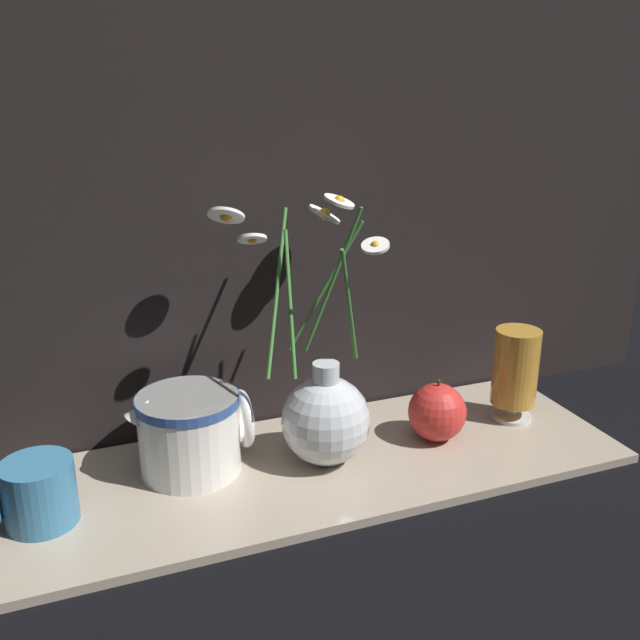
{
  "coord_description": "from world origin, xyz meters",
  "views": [
    {
      "loc": [
        -0.3,
        -0.79,
        0.51
      ],
      "look_at": [
        0.0,
        0.0,
        0.21
      ],
      "focal_mm": 40.0,
      "sensor_mm": 36.0,
      "label": 1
    }
  ],
  "objects_px": {
    "ceramic_pitcher": "(190,429)",
    "tea_glass": "(515,369)",
    "vase_with_flowers": "(325,412)",
    "orange_fruit": "(438,413)",
    "yellow_mug": "(37,493)"
  },
  "relations": [
    {
      "from": "vase_with_flowers",
      "to": "ceramic_pitcher",
      "type": "distance_m",
      "value": 0.18
    },
    {
      "from": "vase_with_flowers",
      "to": "ceramic_pitcher",
      "type": "xyz_separation_m",
      "value": [
        -0.17,
        0.04,
        -0.01
      ]
    },
    {
      "from": "vase_with_flowers",
      "to": "orange_fruit",
      "type": "height_order",
      "value": "vase_with_flowers"
    },
    {
      "from": "tea_glass",
      "to": "orange_fruit",
      "type": "relative_size",
      "value": 1.56
    },
    {
      "from": "tea_glass",
      "to": "vase_with_flowers",
      "type": "bearing_deg",
      "value": -177.87
    },
    {
      "from": "yellow_mug",
      "to": "ceramic_pitcher",
      "type": "xyz_separation_m",
      "value": [
        0.19,
        0.05,
        0.02
      ]
    },
    {
      "from": "vase_with_flowers",
      "to": "ceramic_pitcher",
      "type": "bearing_deg",
      "value": 167.23
    },
    {
      "from": "ceramic_pitcher",
      "to": "tea_glass",
      "type": "xyz_separation_m",
      "value": [
        0.48,
        -0.03,
        0.02
      ]
    },
    {
      "from": "vase_with_flowers",
      "to": "orange_fruit",
      "type": "relative_size",
      "value": 3.83
    },
    {
      "from": "vase_with_flowers",
      "to": "ceramic_pitcher",
      "type": "height_order",
      "value": "vase_with_flowers"
    },
    {
      "from": "vase_with_flowers",
      "to": "yellow_mug",
      "type": "height_order",
      "value": "vase_with_flowers"
    },
    {
      "from": "ceramic_pitcher",
      "to": "tea_glass",
      "type": "height_order",
      "value": "tea_glass"
    },
    {
      "from": "ceramic_pitcher",
      "to": "orange_fruit",
      "type": "xyz_separation_m",
      "value": [
        0.34,
        -0.04,
        -0.02
      ]
    },
    {
      "from": "tea_glass",
      "to": "orange_fruit",
      "type": "distance_m",
      "value": 0.14
    },
    {
      "from": "tea_glass",
      "to": "orange_fruit",
      "type": "xyz_separation_m",
      "value": [
        -0.14,
        -0.02,
        -0.04
      ]
    }
  ]
}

